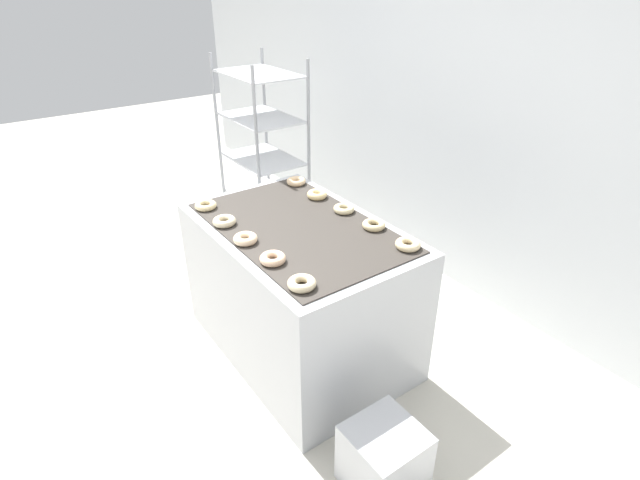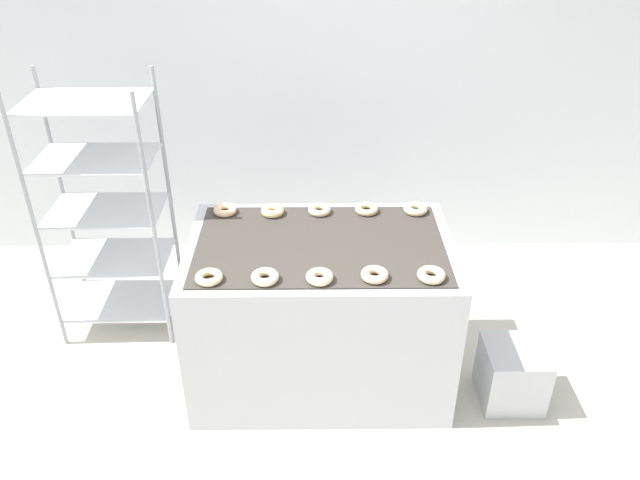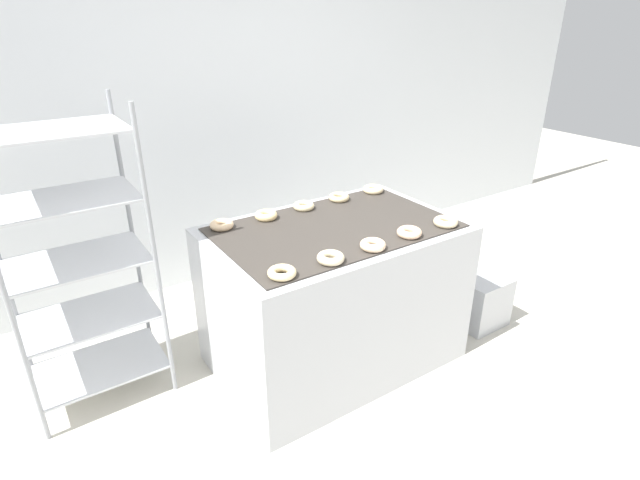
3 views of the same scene
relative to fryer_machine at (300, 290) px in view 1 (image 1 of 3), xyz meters
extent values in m
plane|color=beige|center=(0.00, -0.70, -0.44)|extent=(14.00, 14.00, 0.00)
cube|color=silver|center=(0.00, 1.43, 0.96)|extent=(8.00, 0.05, 2.80)
cube|color=#B7BABF|center=(0.00, 0.00, 0.00)|extent=(1.38, 0.90, 0.87)
cube|color=#38332D|center=(0.00, 0.00, 0.44)|extent=(1.27, 0.79, 0.01)
cube|color=#262628|center=(0.38, -0.41, 0.17)|extent=(0.12, 0.07, 0.10)
cylinder|color=gray|center=(-1.57, 0.26, 0.36)|extent=(0.02, 0.02, 1.60)
cylinder|color=gray|center=(-0.92, 0.26, 0.36)|extent=(0.02, 0.02, 1.60)
cylinder|color=gray|center=(-1.57, 0.70, 0.36)|extent=(0.02, 0.02, 1.60)
cylinder|color=gray|center=(-0.92, 0.70, 0.36)|extent=(0.02, 0.02, 1.60)
cube|color=silver|center=(-1.25, 0.48, -0.28)|extent=(0.65, 0.44, 0.01)
cube|color=silver|center=(-1.25, 0.48, 0.05)|extent=(0.65, 0.44, 0.01)
cube|color=silver|center=(-1.25, 0.48, 0.38)|extent=(0.65, 0.44, 0.01)
cube|color=silver|center=(-1.25, 0.48, 0.71)|extent=(0.65, 0.44, 0.01)
cube|color=silver|center=(-1.25, 0.48, 1.03)|extent=(0.65, 0.44, 0.01)
cube|color=#B7BABF|center=(1.04, -0.23, -0.26)|extent=(0.32, 0.32, 0.35)
torus|color=beige|center=(-0.52, -0.33, 0.46)|extent=(0.13, 0.13, 0.04)
torus|color=beige|center=(-0.26, -0.33, 0.46)|extent=(0.13, 0.13, 0.04)
torus|color=beige|center=(-0.01, -0.33, 0.46)|extent=(0.13, 0.13, 0.04)
torus|color=beige|center=(0.25, -0.32, 0.46)|extent=(0.13, 0.13, 0.04)
torus|color=beige|center=(0.52, -0.32, 0.46)|extent=(0.13, 0.13, 0.04)
torus|color=beige|center=(-0.53, 0.33, 0.46)|extent=(0.13, 0.13, 0.04)
torus|color=#F1D08D|center=(-0.26, 0.31, 0.46)|extent=(0.13, 0.13, 0.04)
torus|color=beige|center=(0.00, 0.33, 0.46)|extent=(0.13, 0.13, 0.04)
torus|color=beige|center=(0.26, 0.33, 0.46)|extent=(0.13, 0.13, 0.04)
torus|color=beige|center=(0.54, 0.33, 0.46)|extent=(0.13, 0.13, 0.04)
camera|label=1|loc=(2.11, -1.35, 1.73)|focal=28.00mm
camera|label=2|loc=(-0.03, -2.73, 2.12)|focal=35.00mm
camera|label=3|loc=(-1.47, -2.05, 1.52)|focal=28.00mm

